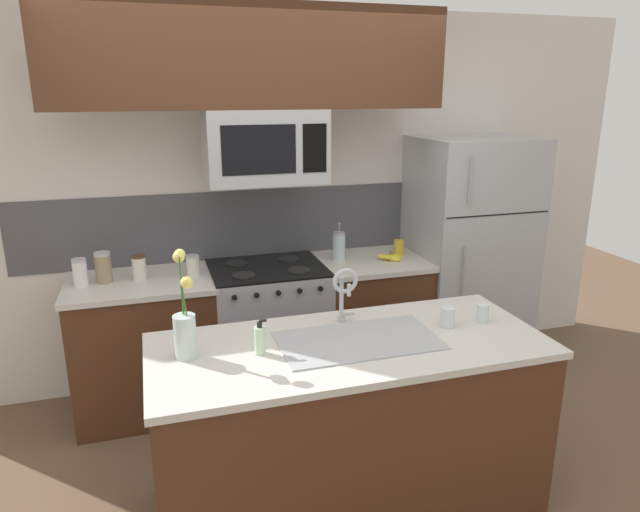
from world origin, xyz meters
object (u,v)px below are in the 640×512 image
(dish_soap_bottle, at_px, (260,340))
(spare_glass, at_px, (483,313))
(french_press, at_px, (339,246))
(drinking_glass, at_px, (448,317))
(refrigerator, at_px, (466,255))
(sink_faucet, at_px, (344,288))
(storage_jar_short, at_px, (139,267))
(microwave, at_px, (265,146))
(flower_vase, at_px, (185,327))
(storage_jar_squat, at_px, (193,266))
(storage_jar_tall, at_px, (80,273))
(banana_bunch, at_px, (391,257))
(stove_range, at_px, (269,330))
(coffee_tin, at_px, (399,247))
(storage_jar_medium, at_px, (103,267))

(dish_soap_bottle, bearing_deg, spare_glass, 1.25)
(french_press, xyz_separation_m, drinking_glass, (0.14, -1.28, -0.05))
(refrigerator, relative_size, french_press, 6.52)
(spare_glass, bearing_deg, sink_faucet, 165.56)
(storage_jar_short, height_order, sink_faucet, sink_faucet)
(storage_jar_short, bearing_deg, refrigerator, -0.03)
(microwave, relative_size, spare_glass, 7.56)
(microwave, height_order, flower_vase, microwave)
(storage_jar_squat, distance_m, sink_faucet, 1.23)
(storage_jar_tall, bearing_deg, spare_glass, -30.80)
(storage_jar_tall, height_order, spare_glass, storage_jar_tall)
(microwave, bearing_deg, french_press, 8.74)
(french_press, xyz_separation_m, flower_vase, (-1.14, -1.24, 0.05))
(banana_bunch, xyz_separation_m, dish_soap_bottle, (-1.17, -1.18, 0.05))
(french_press, distance_m, dish_soap_bottle, 1.54)
(stove_range, height_order, coffee_tin, coffee_tin)
(storage_jar_squat, bearing_deg, sink_faucet, -57.05)
(storage_jar_medium, xyz_separation_m, flower_vase, (0.41, -1.21, 0.05))
(dish_soap_bottle, xyz_separation_m, spare_glass, (1.17, 0.03, -0.02))
(storage_jar_short, height_order, banana_bunch, storage_jar_short)
(coffee_tin, relative_size, spare_glass, 1.12)
(refrigerator, xyz_separation_m, dish_soap_bottle, (-1.82, -1.26, 0.11))
(refrigerator, xyz_separation_m, french_press, (-1.00, 0.04, 0.14))
(storage_jar_medium, bearing_deg, refrigerator, -0.22)
(banana_bunch, distance_m, drinking_glass, 1.18)
(storage_jar_short, distance_m, french_press, 1.34)
(sink_faucet, relative_size, spare_glass, 3.11)
(drinking_glass, bearing_deg, banana_bunch, 80.17)
(drinking_glass, height_order, flower_vase, flower_vase)
(stove_range, height_order, refrigerator, refrigerator)
(dish_soap_bottle, bearing_deg, coffee_tin, 45.36)
(stove_range, height_order, flower_vase, flower_vase)
(storage_jar_medium, bearing_deg, sink_faucet, -41.61)
(storage_jar_squat, bearing_deg, microwave, -0.65)
(coffee_tin, bearing_deg, spare_glass, -95.03)
(storage_jar_squat, bearing_deg, drinking_glass, -46.15)
(storage_jar_tall, bearing_deg, coffee_tin, 1.60)
(storage_jar_squat, bearing_deg, stove_range, 1.82)
(flower_vase, bearing_deg, microwave, 61.93)
(refrigerator, relative_size, drinking_glass, 16.74)
(spare_glass, bearing_deg, storage_jar_short, 143.66)
(storage_jar_medium, relative_size, drinking_glass, 1.85)
(coffee_tin, height_order, drinking_glass, coffee_tin)
(spare_glass, bearing_deg, flower_vase, 178.45)
(storage_jar_tall, distance_m, storage_jar_squat, 0.67)
(storage_jar_squat, xyz_separation_m, coffee_tin, (1.47, 0.07, -0.01))
(dish_soap_bottle, relative_size, flower_vase, 0.33)
(stove_range, xyz_separation_m, french_press, (0.53, 0.06, 0.55))
(microwave, bearing_deg, refrigerator, 1.54)
(french_press, bearing_deg, dish_soap_bottle, -122.23)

